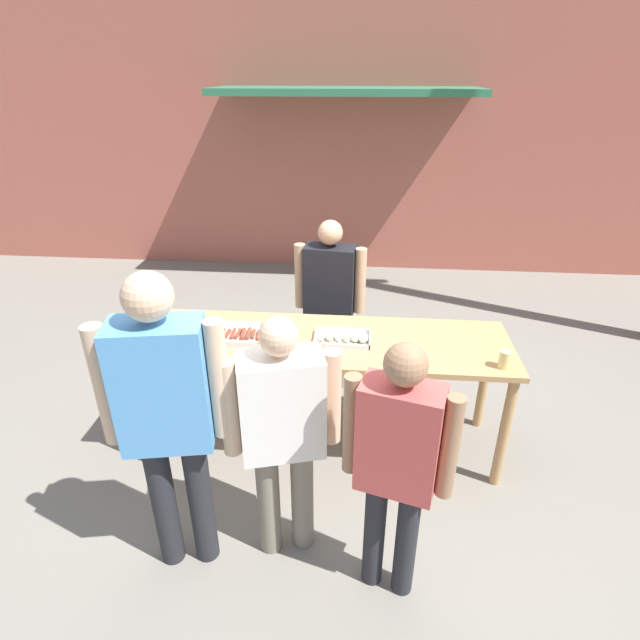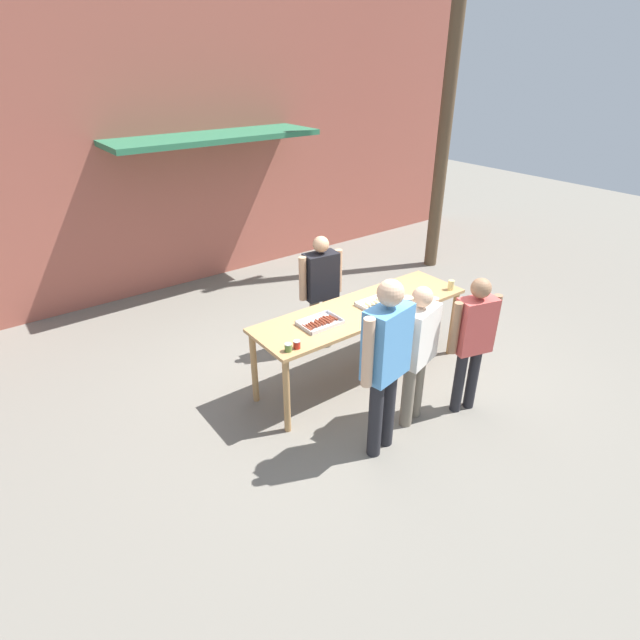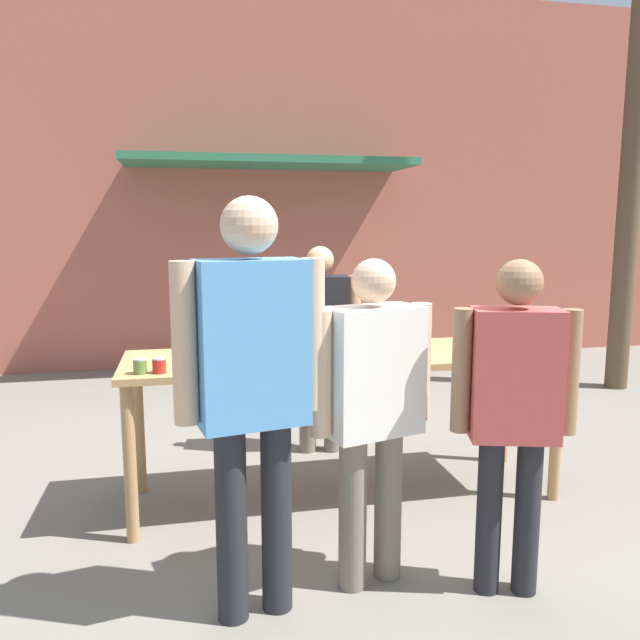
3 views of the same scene
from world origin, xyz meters
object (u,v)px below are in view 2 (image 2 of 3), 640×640
object	(u,v)px
food_tray_buns	(375,303)
utility_pole	(452,67)
food_tray_sausages	(320,323)
person_customer_waiting_in_line	(417,346)
person_customer_with_cup	(473,335)
person_customer_holding_hotdog	(386,355)
condiment_jar_mustard	(288,347)
beer_cup	(451,285)
condiment_jar_ketchup	(297,344)
person_server_behind_table	(321,285)

from	to	relation	value
food_tray_buns	utility_pole	world-z (taller)	utility_pole
food_tray_sausages	food_tray_buns	bearing A→B (deg)	-0.06
person_customer_waiting_in_line	utility_pole	size ratio (longest dim) A/B	0.24
person_customer_with_cup	utility_pole	bearing A→B (deg)	-117.74
food_tray_sausages	person_customer_holding_hotdog	bearing A→B (deg)	-93.42
condiment_jar_mustard	beer_cup	bearing A→B (deg)	0.03
beer_cup	utility_pole	world-z (taller)	utility_pole
food_tray_buns	person_customer_holding_hotdog	xyz separation A→B (m)	(-0.86, -1.08, 0.15)
condiment_jar_mustard	beer_cup	world-z (taller)	beer_cup
food_tray_sausages	condiment_jar_mustard	xyz separation A→B (m)	(-0.58, -0.26, 0.03)
food_tray_sausages	condiment_jar_ketchup	xyz separation A→B (m)	(-0.48, -0.26, 0.03)
food_tray_sausages	person_customer_holding_hotdog	xyz separation A→B (m)	(-0.06, -1.08, 0.15)
food_tray_buns	utility_pole	xyz separation A→B (m)	(3.31, 2.01, 2.36)
person_server_behind_table	beer_cup	bearing A→B (deg)	-35.05
food_tray_sausages	person_server_behind_table	distance (m)	1.04
person_customer_waiting_in_line	condiment_jar_mustard	bearing A→B (deg)	-47.77
utility_pole	condiment_jar_ketchup	bearing A→B (deg)	-153.66
food_tray_sausages	beer_cup	size ratio (longest dim) A/B	3.71
condiment_jar_ketchup	person_server_behind_table	size ratio (longest dim) A/B	0.05
condiment_jar_mustard	condiment_jar_ketchup	xyz separation A→B (m)	(0.10, -0.00, 0.00)
condiment_jar_ketchup	beer_cup	size ratio (longest dim) A/B	0.69
food_tray_sausages	person_customer_with_cup	world-z (taller)	person_customer_with_cup
person_server_behind_table	person_customer_holding_hotdog	world-z (taller)	person_customer_holding_hotdog
beer_cup	person_customer_holding_hotdog	bearing A→B (deg)	-156.46
condiment_jar_mustard	person_customer_waiting_in_line	xyz separation A→B (m)	(1.09, -0.69, -0.04)
condiment_jar_ketchup	person_server_behind_table	xyz separation A→B (m)	(1.12, 1.09, -0.05)
beer_cup	person_customer_waiting_in_line	distance (m)	1.49
food_tray_buns	utility_pole	bearing A→B (deg)	31.30
food_tray_sausages	person_server_behind_table	size ratio (longest dim) A/B	0.28
beer_cup	person_customer_holding_hotdog	world-z (taller)	person_customer_holding_hotdog
food_tray_buns	utility_pole	size ratio (longest dim) A/B	0.06
food_tray_buns	person_customer_with_cup	size ratio (longest dim) A/B	0.25
utility_pole	food_tray_sausages	bearing A→B (deg)	-153.90
person_server_behind_table	person_customer_with_cup	distance (m)	2.04
person_customer_holding_hotdog	utility_pole	size ratio (longest dim) A/B	0.28
food_tray_buns	utility_pole	distance (m)	4.54
beer_cup	utility_pole	bearing A→B (deg)	44.85
condiment_jar_mustard	person_server_behind_table	bearing A→B (deg)	41.69
condiment_jar_mustard	person_customer_waiting_in_line	bearing A→B (deg)	-32.39
food_tray_buns	condiment_jar_mustard	xyz separation A→B (m)	(-1.38, -0.25, 0.02)
condiment_jar_ketchup	food_tray_buns	bearing A→B (deg)	11.46
food_tray_buns	person_server_behind_table	bearing A→B (deg)	100.99
person_server_behind_table	utility_pole	xyz separation A→B (m)	(3.47, 1.18, 2.39)
condiment_jar_mustard	person_customer_holding_hotdog	world-z (taller)	person_customer_holding_hotdog
condiment_jar_ketchup	beer_cup	world-z (taller)	beer_cup
person_customer_with_cup	person_customer_waiting_in_line	size ratio (longest dim) A/B	1.00
condiment_jar_mustard	person_customer_with_cup	xyz separation A→B (m)	(1.69, -0.90, -0.03)
person_server_behind_table	person_customer_holding_hotdog	distance (m)	2.04
condiment_jar_mustard	person_server_behind_table	distance (m)	1.63
food_tray_sausages	food_tray_buns	distance (m)	0.80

